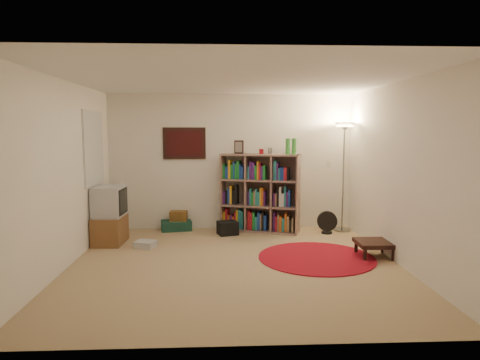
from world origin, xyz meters
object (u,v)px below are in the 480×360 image
object	(u,v)px
suitcase	(176,225)
side_table	(374,244)
bookshelf	(259,194)
floor_lamp	(344,141)
floor_fan	(327,222)
tv_stand	(110,216)

from	to	relation	value
suitcase	side_table	size ratio (longest dim) A/B	1.17
bookshelf	floor_lamp	distance (m)	1.81
side_table	suitcase	bearing A→B (deg)	148.96
floor_lamp	suitcase	xyz separation A→B (m)	(-3.05, 0.18, -1.55)
floor_fan	suitcase	xyz separation A→B (m)	(-2.72, 0.41, -0.12)
bookshelf	tv_stand	bearing A→B (deg)	-145.05
bookshelf	tv_stand	world-z (taller)	bookshelf
tv_stand	suitcase	bearing A→B (deg)	45.19
bookshelf	suitcase	size ratio (longest dim) A/B	2.82
bookshelf	floor_lamp	size ratio (longest dim) A/B	0.86
tv_stand	floor_fan	bearing A→B (deg)	10.25
floor_fan	tv_stand	world-z (taller)	tv_stand
bookshelf	floor_lamp	xyz separation A→B (m)	(1.53, -0.05, 0.96)
floor_lamp	suitcase	world-z (taller)	floor_lamp
floor_lamp	suitcase	distance (m)	3.43
bookshelf	suitcase	world-z (taller)	bookshelf
tv_stand	side_table	bearing A→B (deg)	-10.40
bookshelf	floor_fan	bearing A→B (deg)	5.12
floor_fan	suitcase	size ratio (longest dim) A/B	0.68
side_table	tv_stand	bearing A→B (deg)	166.83
floor_fan	tv_stand	size ratio (longest dim) A/B	0.43
floor_lamp	bookshelf	bearing A→B (deg)	178.22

